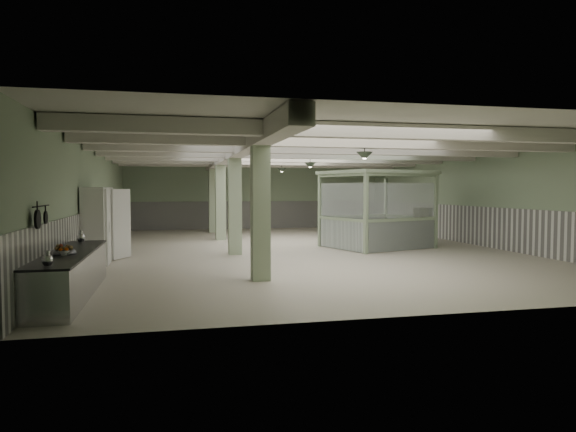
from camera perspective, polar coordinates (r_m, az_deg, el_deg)
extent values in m
plane|color=beige|center=(18.65, 1.38, -3.67)|extent=(20.00, 20.00, 0.00)
cube|color=beige|center=(18.58, 1.39, 7.42)|extent=(14.00, 20.00, 0.02)
cube|color=#8CA281|center=(28.33, -3.60, 2.25)|extent=(14.00, 0.02, 3.60)
cube|color=#8CA281|center=(9.18, 16.93, 0.58)|extent=(14.00, 0.02, 3.60)
cube|color=#8CA281|center=(18.13, -20.61, 1.65)|extent=(0.02, 20.00, 3.60)
cube|color=#8CA281|center=(21.36, 19.91, 1.84)|extent=(0.02, 20.00, 3.60)
cube|color=silver|center=(18.18, -20.47, -1.66)|extent=(0.05, 19.90, 1.50)
cube|color=silver|center=(21.39, 19.81, -0.97)|extent=(0.05, 19.90, 1.50)
cube|color=silver|center=(28.34, -3.59, 0.13)|extent=(13.90, 0.05, 1.50)
cube|color=beige|center=(18.12, -6.35, 6.82)|extent=(0.45, 19.90, 0.40)
cube|color=beige|center=(11.48, 10.77, 9.22)|extent=(13.90, 0.35, 0.32)
cube|color=beige|center=(13.79, 6.56, 8.20)|extent=(13.90, 0.35, 0.32)
cube|color=beige|center=(16.17, 3.59, 7.44)|extent=(13.90, 0.35, 0.32)
cube|color=beige|center=(18.57, 1.39, 6.87)|extent=(13.90, 0.35, 0.32)
cube|color=beige|center=(21.00, -0.30, 6.42)|extent=(13.90, 0.35, 0.32)
cube|color=beige|center=(23.44, -1.64, 6.07)|extent=(13.90, 0.35, 0.32)
cube|color=beige|center=(25.89, -2.72, 5.77)|extent=(13.90, 0.35, 0.32)
cube|color=#A4B894|center=(12.14, -3.09, 1.27)|extent=(0.42, 0.42, 3.60)
cube|color=#A4B894|center=(17.09, -5.94, 1.76)|extent=(0.42, 0.42, 3.60)
cube|color=#A4B894|center=(22.06, -7.51, 2.02)|extent=(0.42, 0.42, 3.60)
cube|color=#A4B894|center=(26.04, -8.33, 2.16)|extent=(0.42, 0.42, 3.60)
cylinder|color=black|center=(10.63, -25.75, 1.00)|extent=(0.02, 1.20, 0.02)
cone|color=#2D3A2B|center=(13.94, 8.50, 6.60)|extent=(0.44, 0.44, 0.22)
cone|color=#2D3A2B|center=(19.16, 2.47, 5.64)|extent=(0.44, 0.44, 0.22)
cone|color=#2D3A2B|center=(24.01, -0.69, 5.11)|extent=(0.44, 0.44, 0.22)
cube|color=#B1B1B5|center=(11.27, -22.96, -6.05)|extent=(0.78, 4.66, 0.88)
cube|color=black|center=(11.21, -23.00, -3.78)|extent=(0.82, 4.70, 0.04)
cylinder|color=#B2B2B7|center=(10.71, -23.63, -3.81)|extent=(0.28, 0.28, 0.09)
cylinder|color=black|center=(10.14, -26.07, -0.34)|extent=(0.05, 0.34, 0.34)
cylinder|color=black|center=(10.74, -25.33, -0.15)|extent=(0.03, 0.24, 0.24)
cube|color=silver|center=(16.01, -20.34, -0.93)|extent=(0.61, 2.45, 2.24)
cube|color=silver|center=(15.41, -19.37, -1.06)|extent=(0.06, 0.92, 2.14)
cube|color=silver|center=(16.61, -18.49, -0.76)|extent=(0.50, 0.83, 2.14)
cube|color=silver|center=(15.40, -19.23, -1.05)|extent=(0.02, 0.05, 0.30)
cube|color=silver|center=(16.52, -18.80, -0.78)|extent=(0.02, 0.05, 0.30)
cube|color=#8FA483|center=(17.24, 8.64, 0.28)|extent=(0.15, 0.15, 2.72)
cube|color=#8FA483|center=(19.42, 3.57, 0.61)|extent=(0.15, 0.15, 2.72)
cube|color=#8FA483|center=(19.47, 16.10, 0.50)|extent=(0.15, 0.15, 2.72)
cube|color=#8FA483|center=(21.42, 10.81, 0.78)|extent=(0.15, 0.15, 2.72)
cube|color=#8FA483|center=(19.32, 9.88, 4.77)|extent=(4.25, 3.89, 0.12)
cube|color=white|center=(18.37, 12.57, -2.12)|extent=(2.93, 0.99, 1.05)
cube|color=silver|center=(18.30, 12.61, 1.72)|extent=(2.93, 0.99, 1.22)
cube|color=white|center=(20.43, 7.35, -1.56)|extent=(2.93, 0.99, 1.05)
cube|color=silver|center=(20.37, 7.37, 1.89)|extent=(2.93, 0.99, 1.22)
cube|color=white|center=(18.37, 5.94, -2.06)|extent=(0.82, 2.42, 1.05)
cube|color=silver|center=(18.30, 5.96, 1.77)|extent=(0.82, 2.42, 1.22)
cube|color=white|center=(20.47, 13.30, -1.61)|extent=(0.82, 2.42, 1.05)
cube|color=silver|center=(20.41, 13.34, 1.84)|extent=(0.82, 2.42, 1.22)
cube|color=#656655|center=(20.04, 14.72, -1.19)|extent=(0.53, 0.71, 1.47)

